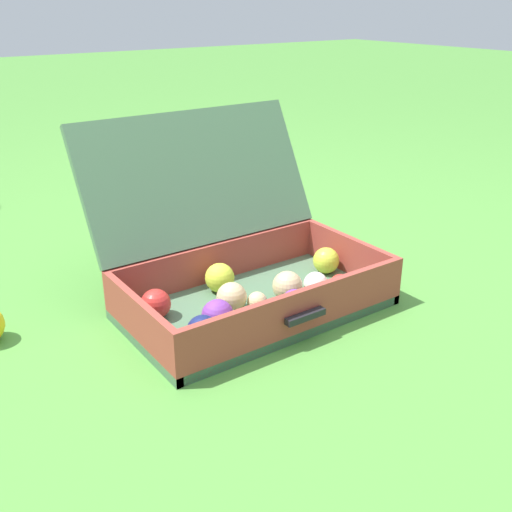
{
  "coord_description": "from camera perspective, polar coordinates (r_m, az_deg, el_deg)",
  "views": [
    {
      "loc": [
        -0.75,
        -1.08,
        0.77
      ],
      "look_at": [
        0.06,
        0.08,
        0.16
      ],
      "focal_mm": 42.48,
      "sensor_mm": 36.0,
      "label": 1
    }
  ],
  "objects": [
    {
      "name": "ground_plane",
      "position": [
        1.52,
        -0.27,
        -6.94
      ],
      "size": [
        16.0,
        16.0,
        0.0
      ],
      "primitive_type": "plane",
      "color": "#4C8C38"
    },
    {
      "name": "open_suitcase",
      "position": [
        1.6,
        -1.35,
        -1.04
      ],
      "size": [
        0.68,
        0.59,
        0.47
      ],
      "color": "#4C7051",
      "rests_on": "ground"
    }
  ]
}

